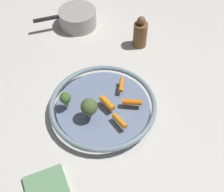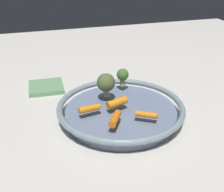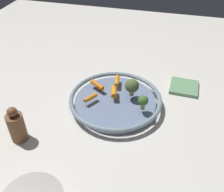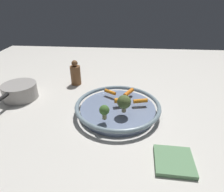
{
  "view_description": "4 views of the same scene",
  "coord_description": "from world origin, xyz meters",
  "px_view_note": "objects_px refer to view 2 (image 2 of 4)",
  "views": [
    {
      "loc": [
        0.24,
        0.57,
        0.84
      ],
      "look_at": [
        -0.03,
        0.01,
        0.08
      ],
      "focal_mm": 49.74,
      "sensor_mm": 36.0,
      "label": 1
    },
    {
      "loc": [
        -0.66,
        0.22,
        0.43
      ],
      "look_at": [
        0.02,
        0.02,
        0.06
      ],
      "focal_mm": 46.08,
      "sensor_mm": 36.0,
      "label": 2
    },
    {
      "loc": [
        0.18,
        -0.73,
        0.65
      ],
      "look_at": [
        -0.01,
        -0.03,
        0.07
      ],
      "focal_mm": 40.9,
      "sensor_mm": 36.0,
      "label": 3
    },
    {
      "loc": [
        0.68,
        0.03,
        0.46
      ],
      "look_at": [
        -0.02,
        -0.03,
        0.07
      ],
      "focal_mm": 31.1,
      "sensor_mm": 36.0,
      "label": 4
    }
  ],
  "objects_px": {
    "baby_carrot_right": "(146,115)",
    "broccoli_floret_mid": "(123,75)",
    "baby_carrot_back": "(89,109)",
    "dish_towel": "(46,87)",
    "baby_carrot_center": "(115,119)",
    "serving_bowl": "(121,110)",
    "broccoli_floret_large": "(106,83)",
    "baby_carrot_near_rim": "(117,103)"
  },
  "relations": [
    {
      "from": "baby_carrot_right",
      "to": "broccoli_floret_mid",
      "type": "height_order",
      "value": "broccoli_floret_mid"
    },
    {
      "from": "baby_carrot_back",
      "to": "dish_towel",
      "type": "bearing_deg",
      "value": 18.73
    },
    {
      "from": "dish_towel",
      "to": "baby_carrot_center",
      "type": "bearing_deg",
      "value": -157.48
    },
    {
      "from": "broccoli_floret_mid",
      "to": "baby_carrot_back",
      "type": "bearing_deg",
      "value": 133.25
    },
    {
      "from": "serving_bowl",
      "to": "broccoli_floret_mid",
      "type": "xyz_separation_m",
      "value": [
        0.11,
        -0.04,
        0.06
      ]
    },
    {
      "from": "baby_carrot_back",
      "to": "dish_towel",
      "type": "distance_m",
      "value": 0.29
    },
    {
      "from": "serving_bowl",
      "to": "broccoli_floret_large",
      "type": "bearing_deg",
      "value": 24.84
    },
    {
      "from": "baby_carrot_near_rim",
      "to": "dish_towel",
      "type": "relative_size",
      "value": 0.5
    },
    {
      "from": "serving_bowl",
      "to": "baby_carrot_center",
      "type": "relative_size",
      "value": 5.56
    },
    {
      "from": "dish_towel",
      "to": "baby_carrot_right",
      "type": "bearing_deg",
      "value": -146.73
    },
    {
      "from": "serving_bowl",
      "to": "broccoli_floret_mid",
      "type": "relative_size",
      "value": 6.34
    },
    {
      "from": "serving_bowl",
      "to": "baby_carrot_near_rim",
      "type": "relative_size",
      "value": 6.18
    },
    {
      "from": "baby_carrot_right",
      "to": "broccoli_floret_large",
      "type": "relative_size",
      "value": 0.81
    },
    {
      "from": "baby_carrot_right",
      "to": "dish_towel",
      "type": "height_order",
      "value": "baby_carrot_right"
    },
    {
      "from": "dish_towel",
      "to": "serving_bowl",
      "type": "bearing_deg",
      "value": -144.1
    },
    {
      "from": "dish_towel",
      "to": "broccoli_floret_large",
      "type": "bearing_deg",
      "value": -141.38
    },
    {
      "from": "baby_carrot_back",
      "to": "broccoli_floret_large",
      "type": "xyz_separation_m",
      "value": [
        0.07,
        -0.07,
        0.03
      ]
    },
    {
      "from": "baby_carrot_center",
      "to": "broccoli_floret_mid",
      "type": "relative_size",
      "value": 1.14
    },
    {
      "from": "baby_carrot_right",
      "to": "baby_carrot_back",
      "type": "bearing_deg",
      "value": 61.94
    },
    {
      "from": "serving_bowl",
      "to": "baby_carrot_right",
      "type": "distance_m",
      "value": 0.1
    },
    {
      "from": "serving_bowl",
      "to": "dish_towel",
      "type": "bearing_deg",
      "value": 35.9
    },
    {
      "from": "baby_carrot_near_rim",
      "to": "dish_towel",
      "type": "height_order",
      "value": "baby_carrot_near_rim"
    },
    {
      "from": "serving_bowl",
      "to": "baby_carrot_right",
      "type": "bearing_deg",
      "value": -155.43
    },
    {
      "from": "baby_carrot_right",
      "to": "broccoli_floret_mid",
      "type": "bearing_deg",
      "value": -0.74
    },
    {
      "from": "broccoli_floret_large",
      "to": "broccoli_floret_mid",
      "type": "relative_size",
      "value": 1.24
    },
    {
      "from": "baby_carrot_right",
      "to": "baby_carrot_center",
      "type": "distance_m",
      "value": 0.08
    },
    {
      "from": "baby_carrot_back",
      "to": "broccoli_floret_mid",
      "type": "relative_size",
      "value": 1.04
    },
    {
      "from": "baby_carrot_back",
      "to": "broccoli_floret_mid",
      "type": "distance_m",
      "value": 0.19
    },
    {
      "from": "baby_carrot_near_rim",
      "to": "baby_carrot_center",
      "type": "height_order",
      "value": "baby_carrot_near_rim"
    },
    {
      "from": "baby_carrot_back",
      "to": "dish_towel",
      "type": "height_order",
      "value": "baby_carrot_back"
    },
    {
      "from": "baby_carrot_center",
      "to": "broccoli_floret_large",
      "type": "xyz_separation_m",
      "value": [
        0.14,
        -0.02,
        0.03
      ]
    },
    {
      "from": "serving_bowl",
      "to": "baby_carrot_near_rim",
      "type": "xyz_separation_m",
      "value": [
        -0.01,
        0.01,
        0.03
      ]
    },
    {
      "from": "baby_carrot_back",
      "to": "baby_carrot_center",
      "type": "xyz_separation_m",
      "value": [
        -0.07,
        -0.05,
        0.0
      ]
    },
    {
      "from": "baby_carrot_near_rim",
      "to": "serving_bowl",
      "type": "bearing_deg",
      "value": -56.36
    },
    {
      "from": "baby_carrot_back",
      "to": "broccoli_floret_large",
      "type": "relative_size",
      "value": 0.84
    },
    {
      "from": "baby_carrot_center",
      "to": "broccoli_floret_large",
      "type": "distance_m",
      "value": 0.15
    },
    {
      "from": "baby_carrot_right",
      "to": "serving_bowl",
      "type": "bearing_deg",
      "value": 24.57
    },
    {
      "from": "broccoli_floret_mid",
      "to": "dish_towel",
      "type": "relative_size",
      "value": 0.49
    },
    {
      "from": "baby_carrot_near_rim",
      "to": "broccoli_floret_large",
      "type": "height_order",
      "value": "broccoli_floret_large"
    },
    {
      "from": "baby_carrot_near_rim",
      "to": "baby_carrot_right",
      "type": "bearing_deg",
      "value": -145.17
    },
    {
      "from": "broccoli_floret_large",
      "to": "dish_towel",
      "type": "bearing_deg",
      "value": 38.62
    },
    {
      "from": "baby_carrot_right",
      "to": "broccoli_floret_large",
      "type": "height_order",
      "value": "broccoli_floret_large"
    }
  ]
}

